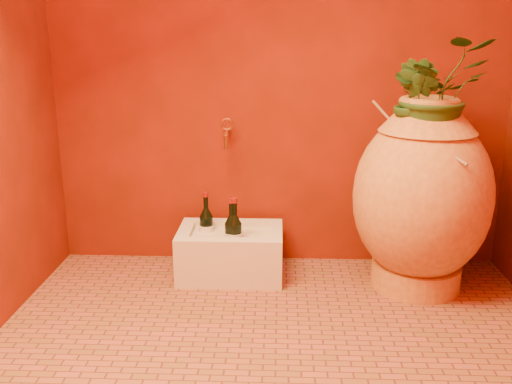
{
  "coord_description": "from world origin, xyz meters",
  "views": [
    {
      "loc": [
        0.01,
        -2.14,
        1.3
      ],
      "look_at": [
        -0.1,
        0.35,
        0.59
      ],
      "focal_mm": 40.0,
      "sensor_mm": 36.0,
      "label": 1
    }
  ],
  "objects_px": {
    "wall_tap": "(227,132)",
    "stone_basin": "(231,253)",
    "wine_bottle_a": "(232,235)",
    "wine_bottle_c": "(235,235)",
    "wine_bottle_b": "(206,228)",
    "amphora": "(422,196)"
  },
  "relations": [
    {
      "from": "wall_tap",
      "to": "stone_basin",
      "type": "bearing_deg",
      "value": -80.84
    },
    {
      "from": "wine_bottle_a",
      "to": "wine_bottle_c",
      "type": "height_order",
      "value": "wine_bottle_c"
    },
    {
      "from": "wine_bottle_b",
      "to": "wall_tap",
      "type": "bearing_deg",
      "value": 46.89
    },
    {
      "from": "amphora",
      "to": "wall_tap",
      "type": "xyz_separation_m",
      "value": [
        -1.01,
        0.27,
        0.27
      ]
    },
    {
      "from": "stone_basin",
      "to": "wall_tap",
      "type": "bearing_deg",
      "value": 99.16
    },
    {
      "from": "wine_bottle_c",
      "to": "wine_bottle_b",
      "type": "bearing_deg",
      "value": 143.16
    },
    {
      "from": "stone_basin",
      "to": "wine_bottle_c",
      "type": "xyz_separation_m",
      "value": [
        0.03,
        -0.07,
        0.13
      ]
    },
    {
      "from": "wine_bottle_c",
      "to": "wall_tap",
      "type": "height_order",
      "value": "wall_tap"
    },
    {
      "from": "stone_basin",
      "to": "wine_bottle_a",
      "type": "distance_m",
      "value": 0.15
    },
    {
      "from": "wine_bottle_c",
      "to": "wall_tap",
      "type": "bearing_deg",
      "value": 103.34
    },
    {
      "from": "stone_basin",
      "to": "wine_bottle_a",
      "type": "xyz_separation_m",
      "value": [
        0.01,
        -0.07,
        0.13
      ]
    },
    {
      "from": "wine_bottle_a",
      "to": "wall_tap",
      "type": "height_order",
      "value": "wall_tap"
    },
    {
      "from": "wine_bottle_a",
      "to": "wine_bottle_b",
      "type": "height_order",
      "value": "wine_bottle_a"
    },
    {
      "from": "wine_bottle_a",
      "to": "wine_bottle_c",
      "type": "xyz_separation_m",
      "value": [
        0.02,
        -0.01,
        0.0
      ]
    },
    {
      "from": "wine_bottle_c",
      "to": "wall_tap",
      "type": "relative_size",
      "value": 1.99
    },
    {
      "from": "wine_bottle_a",
      "to": "wine_bottle_c",
      "type": "distance_m",
      "value": 0.02
    },
    {
      "from": "amphora",
      "to": "wine_bottle_b",
      "type": "bearing_deg",
      "value": 172.25
    },
    {
      "from": "wall_tap",
      "to": "wine_bottle_b",
      "type": "bearing_deg",
      "value": -133.11
    },
    {
      "from": "stone_basin",
      "to": "wine_bottle_b",
      "type": "relative_size",
      "value": 1.8
    },
    {
      "from": "amphora",
      "to": "stone_basin",
      "type": "distance_m",
      "value": 1.05
    },
    {
      "from": "amphora",
      "to": "wine_bottle_b",
      "type": "xyz_separation_m",
      "value": [
        -1.12,
        0.15,
        -0.24
      ]
    },
    {
      "from": "stone_basin",
      "to": "wine_bottle_a",
      "type": "bearing_deg",
      "value": -78.32
    }
  ]
}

